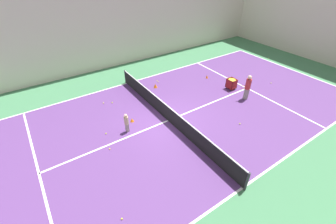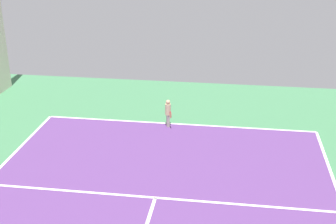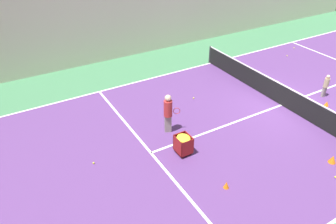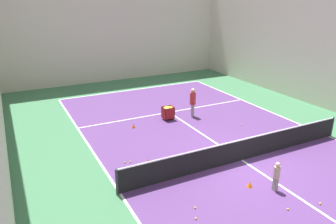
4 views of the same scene
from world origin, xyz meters
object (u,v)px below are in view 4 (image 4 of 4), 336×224
at_px(ball_cart, 168,110).
at_px(tennis_net, 243,149).
at_px(coach_at_net, 193,101).
at_px(training_cone_0, 148,162).
at_px(training_cone_1, 133,126).
at_px(child_midcourt, 277,175).

bearing_deg(ball_cart, tennis_net, -83.99).
bearing_deg(tennis_net, coach_at_net, 81.06).
distance_m(tennis_net, coach_at_net, 5.63).
xyz_separation_m(ball_cart, training_cone_0, (-3.14, -4.33, -0.39)).
bearing_deg(coach_at_net, training_cone_1, -64.00).
bearing_deg(coach_at_net, child_midcourt, 15.99).
bearing_deg(child_midcourt, tennis_net, -7.41).
relative_size(training_cone_0, training_cone_1, 1.19).
height_order(coach_at_net, training_cone_1, coach_at_net).
relative_size(tennis_net, training_cone_0, 37.92).
xyz_separation_m(tennis_net, child_midcourt, (-0.42, -2.34, 0.13)).
height_order(ball_cart, training_cone_1, ball_cart).
xyz_separation_m(child_midcourt, training_cone_0, (-3.32, 3.78, -0.51)).
bearing_deg(coach_at_net, tennis_net, 16.39).
height_order(ball_cart, training_cone_0, ball_cart).
bearing_deg(ball_cart, training_cone_1, -173.17).
bearing_deg(training_cone_0, child_midcourt, -48.68).
bearing_deg(ball_cart, coach_at_net, -8.49).
height_order(tennis_net, training_cone_1, tennis_net).
bearing_deg(tennis_net, training_cone_1, 117.02).
bearing_deg(training_cone_0, ball_cart, 54.05).
relative_size(ball_cart, training_cone_0, 2.61).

